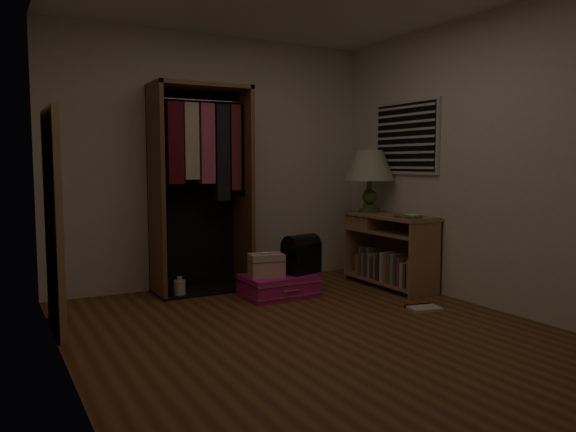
# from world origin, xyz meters

# --- Properties ---
(ground) EXTENTS (4.00, 4.00, 0.00)m
(ground) POSITION_xyz_m (0.00, 0.00, 0.00)
(ground) COLOR brown
(ground) RESTS_ON ground
(room_walls) EXTENTS (3.52, 4.02, 2.60)m
(room_walls) POSITION_xyz_m (0.08, 0.04, 1.50)
(room_walls) COLOR silver
(room_walls) RESTS_ON ground
(console_bookshelf) EXTENTS (0.42, 1.12, 0.75)m
(console_bookshelf) POSITION_xyz_m (1.54, 1.03, 0.40)
(console_bookshelf) COLOR #A2744E
(console_bookshelf) RESTS_ON ground
(open_wardrobe) EXTENTS (1.03, 0.50, 2.05)m
(open_wardrobe) POSITION_xyz_m (-0.21, 1.77, 1.22)
(open_wardrobe) COLOR brown
(open_wardrobe) RESTS_ON ground
(floor_mirror) EXTENTS (0.06, 0.80, 1.70)m
(floor_mirror) POSITION_xyz_m (-1.70, 1.00, 0.85)
(floor_mirror) COLOR #A67F50
(floor_mirror) RESTS_ON ground
(pink_suitcase) EXTENTS (0.70, 0.52, 0.21)m
(pink_suitcase) POSITION_xyz_m (0.31, 1.15, 0.11)
(pink_suitcase) COLOR #D31983
(pink_suitcase) RESTS_ON ground
(train_case) EXTENTS (0.36, 0.28, 0.23)m
(train_case) POSITION_xyz_m (0.17, 1.14, 0.32)
(train_case) COLOR beige
(train_case) RESTS_ON pink_suitcase
(black_bag) EXTENTS (0.40, 0.31, 0.38)m
(black_bag) POSITION_xyz_m (0.55, 1.13, 0.41)
(black_bag) COLOR black
(black_bag) RESTS_ON pink_suitcase
(table_lamp) EXTENTS (0.69, 0.69, 0.68)m
(table_lamp) POSITION_xyz_m (1.54, 1.36, 1.24)
(table_lamp) COLOR #3E4C25
(table_lamp) RESTS_ON console_bookshelf
(brass_tray) EXTENTS (0.32, 0.32, 0.02)m
(brass_tray) POSITION_xyz_m (1.54, 0.73, 0.76)
(brass_tray) COLOR olive
(brass_tray) RESTS_ON console_bookshelf
(ceramic_bowl) EXTENTS (0.17, 0.17, 0.04)m
(ceramic_bowl) POSITION_xyz_m (1.49, 0.59, 0.77)
(ceramic_bowl) COLOR #B5D7B3
(ceramic_bowl) RESTS_ON console_bookshelf
(white_jug) EXTENTS (0.13, 0.13, 0.20)m
(white_jug) POSITION_xyz_m (-0.54, 1.60, 0.08)
(white_jug) COLOR silver
(white_jug) RESTS_ON ground
(floor_book) EXTENTS (0.31, 0.27, 0.03)m
(floor_book) POSITION_xyz_m (1.22, 0.13, 0.01)
(floor_book) COLOR beige
(floor_book) RESTS_ON ground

